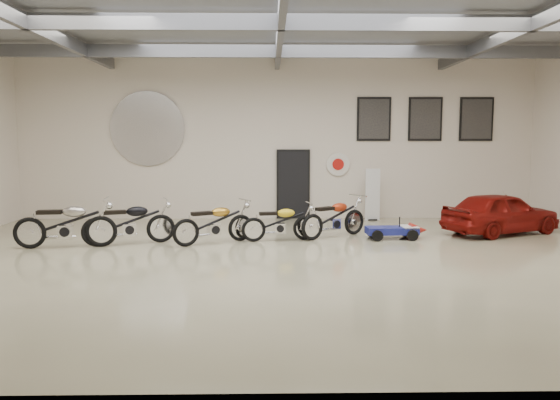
{
  "coord_description": "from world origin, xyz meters",
  "views": [
    {
      "loc": [
        -0.23,
        -11.04,
        2.44
      ],
      "look_at": [
        0.0,
        1.2,
        1.1
      ],
      "focal_mm": 35.0,
      "sensor_mm": 36.0,
      "label": 1
    }
  ],
  "objects_px": {
    "motorcycle_black": "(129,222)",
    "vintage_car": "(501,213)",
    "banner_stand": "(373,193)",
    "motorcycle_yellow": "(279,222)",
    "motorcycle_red": "(334,217)",
    "motorcycle_silver": "(65,223)",
    "motorcycle_gold": "(214,222)",
    "go_kart": "(397,228)"
  },
  "relations": [
    {
      "from": "motorcycle_black",
      "to": "vintage_car",
      "type": "relative_size",
      "value": 0.64
    },
    {
      "from": "banner_stand",
      "to": "vintage_car",
      "type": "bearing_deg",
      "value": -48.42
    },
    {
      "from": "motorcycle_yellow",
      "to": "motorcycle_red",
      "type": "relative_size",
      "value": 0.9
    },
    {
      "from": "banner_stand",
      "to": "motorcycle_silver",
      "type": "bearing_deg",
      "value": -159.29
    },
    {
      "from": "banner_stand",
      "to": "motorcycle_yellow",
      "type": "xyz_separation_m",
      "value": [
        -2.91,
        -3.41,
        -0.37
      ]
    },
    {
      "from": "motorcycle_gold",
      "to": "vintage_car",
      "type": "relative_size",
      "value": 0.62
    },
    {
      "from": "motorcycle_black",
      "to": "motorcycle_yellow",
      "type": "relative_size",
      "value": 1.15
    },
    {
      "from": "banner_stand",
      "to": "go_kart",
      "type": "xyz_separation_m",
      "value": [
        0.02,
        -3.19,
        -0.56
      ]
    },
    {
      "from": "banner_stand",
      "to": "vintage_car",
      "type": "relative_size",
      "value": 0.52
    },
    {
      "from": "banner_stand",
      "to": "go_kart",
      "type": "relative_size",
      "value": 1.08
    },
    {
      "from": "motorcycle_black",
      "to": "motorcycle_red",
      "type": "relative_size",
      "value": 1.04
    },
    {
      "from": "motorcycle_gold",
      "to": "motorcycle_red",
      "type": "relative_size",
      "value": 0.99
    },
    {
      "from": "motorcycle_black",
      "to": "motorcycle_red",
      "type": "height_order",
      "value": "motorcycle_black"
    },
    {
      "from": "motorcycle_silver",
      "to": "motorcycle_red",
      "type": "bearing_deg",
      "value": 3.56
    },
    {
      "from": "motorcycle_red",
      "to": "go_kart",
      "type": "bearing_deg",
      "value": -43.9
    },
    {
      "from": "motorcycle_gold",
      "to": "motorcycle_yellow",
      "type": "relative_size",
      "value": 1.1
    },
    {
      "from": "motorcycle_red",
      "to": "motorcycle_gold",
      "type": "bearing_deg",
      "value": 159.91
    },
    {
      "from": "motorcycle_red",
      "to": "go_kart",
      "type": "relative_size",
      "value": 1.3
    },
    {
      "from": "motorcycle_silver",
      "to": "go_kart",
      "type": "height_order",
      "value": "motorcycle_silver"
    },
    {
      "from": "motorcycle_silver",
      "to": "go_kart",
      "type": "bearing_deg",
      "value": -0.27
    },
    {
      "from": "motorcycle_red",
      "to": "go_kart",
      "type": "distance_m",
      "value": 1.59
    },
    {
      "from": "go_kart",
      "to": "vintage_car",
      "type": "xyz_separation_m",
      "value": [
        2.88,
        0.68,
        0.27
      ]
    },
    {
      "from": "motorcycle_gold",
      "to": "motorcycle_red",
      "type": "height_order",
      "value": "motorcycle_red"
    },
    {
      "from": "banner_stand",
      "to": "motorcycle_red",
      "type": "relative_size",
      "value": 0.83
    },
    {
      "from": "motorcycle_yellow",
      "to": "vintage_car",
      "type": "bearing_deg",
      "value": -2.45
    },
    {
      "from": "banner_stand",
      "to": "motorcycle_red",
      "type": "height_order",
      "value": "banner_stand"
    },
    {
      "from": "motorcycle_black",
      "to": "motorcycle_yellow",
      "type": "bearing_deg",
      "value": -12.3
    },
    {
      "from": "motorcycle_silver",
      "to": "motorcycle_gold",
      "type": "relative_size",
      "value": 1.11
    },
    {
      "from": "banner_stand",
      "to": "motorcycle_black",
      "type": "bearing_deg",
      "value": -156.89
    },
    {
      "from": "motorcycle_silver",
      "to": "motorcycle_red",
      "type": "height_order",
      "value": "motorcycle_silver"
    },
    {
      "from": "motorcycle_red",
      "to": "vintage_car",
      "type": "relative_size",
      "value": 0.62
    },
    {
      "from": "motorcycle_black",
      "to": "vintage_car",
      "type": "bearing_deg",
      "value": -10.96
    },
    {
      "from": "motorcycle_yellow",
      "to": "motorcycle_silver",
      "type": "bearing_deg",
      "value": 177.81
    },
    {
      "from": "motorcycle_yellow",
      "to": "go_kart",
      "type": "bearing_deg",
      "value": -6.99
    },
    {
      "from": "motorcycle_gold",
      "to": "go_kart",
      "type": "xyz_separation_m",
      "value": [
        4.49,
        0.57,
        -0.24
      ]
    },
    {
      "from": "vintage_car",
      "to": "motorcycle_black",
      "type": "bearing_deg",
      "value": 74.05
    },
    {
      "from": "go_kart",
      "to": "motorcycle_silver",
      "type": "bearing_deg",
      "value": -175.97
    },
    {
      "from": "motorcycle_red",
      "to": "vintage_car",
      "type": "distance_m",
      "value": 4.46
    },
    {
      "from": "motorcycle_black",
      "to": "motorcycle_red",
      "type": "xyz_separation_m",
      "value": [
        4.92,
        0.86,
        -0.02
      ]
    },
    {
      "from": "motorcycle_red",
      "to": "vintage_car",
      "type": "xyz_separation_m",
      "value": [
        4.43,
        0.45,
        0.03
      ]
    },
    {
      "from": "motorcycle_gold",
      "to": "go_kart",
      "type": "relative_size",
      "value": 1.29
    },
    {
      "from": "vintage_car",
      "to": "go_kart",
      "type": "bearing_deg",
      "value": 79.38
    }
  ]
}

